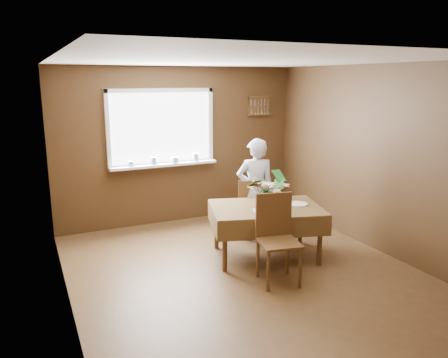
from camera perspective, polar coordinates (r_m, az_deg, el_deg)
name	(u,v)px	position (r m, az deg, el deg)	size (l,w,h in m)	color
floor	(243,272)	(5.46, 2.50, -11.99)	(4.50, 4.50, 0.00)	#482F18
ceiling	(245,60)	(4.96, 2.79, 15.22)	(4.50, 4.50, 0.00)	white
wall_back	(180,146)	(7.10, -5.83, 4.36)	(4.00, 4.00, 0.00)	brown
wall_front	(392,232)	(3.31, 21.10, -6.47)	(4.00, 4.00, 0.00)	brown
wall_left	(61,190)	(4.52, -20.46, -1.35)	(4.50, 4.50, 0.00)	brown
wall_right	(375,159)	(6.23, 19.17, 2.51)	(4.50, 4.50, 0.00)	brown
window_assembly	(163,140)	(6.95, -8.01, 5.04)	(1.72, 0.20, 1.22)	white
spoon_rack	(259,106)	(7.61, 4.65, 9.50)	(0.44, 0.05, 0.33)	#55381B
dining_table	(266,213)	(5.71, 5.52, -4.41)	(1.63, 1.32, 0.69)	#55381B
chair_far	(251,206)	(6.38, 3.52, -3.55)	(0.50, 0.50, 0.90)	#55381B
chair_near	(276,235)	(5.10, 6.87, -7.22)	(0.52, 0.52, 1.02)	#55381B
seated_woman	(255,190)	(6.28, 4.12, -1.42)	(0.55, 0.36, 1.49)	white
flower_bouquet	(267,189)	(5.42, 5.61, -1.31)	(0.52, 0.52, 0.44)	white
side_plate	(298,204)	(5.84, 9.62, -3.23)	(0.26, 0.26, 0.01)	white
table_knife	(282,209)	(5.58, 7.58, -3.93)	(0.02, 0.22, 0.00)	silver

